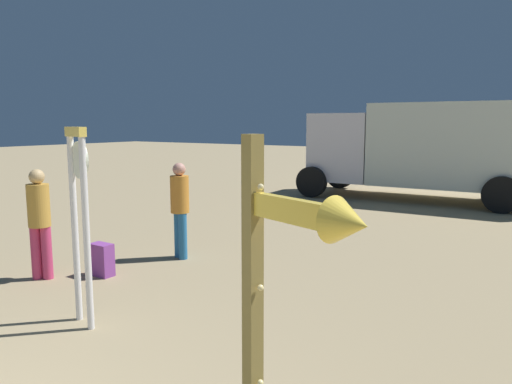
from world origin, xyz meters
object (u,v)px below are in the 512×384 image
arrow_sign (286,266)px  box_truck_near (436,147)px  backpack (102,260)px  person_distant (180,205)px  standing_clock (80,207)px  person_near_clock (39,218)px

arrow_sign → box_truck_near: bearing=98.8°
box_truck_near → backpack: bearing=-103.8°
person_distant → box_truck_near: size_ratio=0.22×
standing_clock → backpack: bearing=134.4°
person_distant → box_truck_near: 8.57m
standing_clock → backpack: 2.02m
backpack → person_distant: (0.33, 1.31, 0.63)m
backpack → standing_clock: bearing=-45.6°
box_truck_near → person_distant: bearing=-103.8°
standing_clock → person_distant: (-0.88, 2.53, -0.43)m
arrow_sign → person_near_clock: (-4.77, 1.52, -0.49)m
person_near_clock → box_truck_near: bearing=73.7°
arrow_sign → person_distant: bearing=138.7°
person_near_clock → arrow_sign: bearing=-17.7°
person_near_clock → standing_clock: bearing=-20.6°
standing_clock → arrow_sign: standing_clock is taller
person_distant → box_truck_near: (2.04, 8.29, 0.66)m
backpack → person_near_clock: bearing=-137.2°
standing_clock → backpack: standing_clock is taller
standing_clock → person_distant: 2.71m
person_near_clock → box_truck_near: (2.96, 10.15, 0.66)m
arrow_sign → box_truck_near: size_ratio=0.30×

